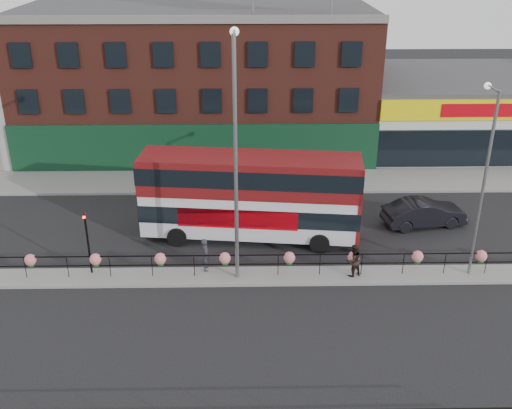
{
  "coord_description": "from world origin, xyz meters",
  "views": [
    {
      "loc": [
        -0.49,
        -24.66,
        15.26
      ],
      "look_at": [
        0.0,
        3.0,
        2.5
      ],
      "focal_mm": 42.0,
      "sensor_mm": 36.0,
      "label": 1
    }
  ],
  "objects_px": {
    "pedestrian_b": "(353,260)",
    "lamp_column_east": "(484,169)",
    "pedestrian_a": "(206,255)",
    "lamp_column_west": "(235,141)",
    "double_decker_bus": "(251,189)",
    "car": "(424,213)"
  },
  "relations": [
    {
      "from": "pedestrian_a",
      "to": "lamp_column_east",
      "type": "distance_m",
      "value": 13.47
    },
    {
      "from": "pedestrian_b",
      "to": "lamp_column_west",
      "type": "bearing_deg",
      "value": -28.56
    },
    {
      "from": "pedestrian_a",
      "to": "lamp_column_west",
      "type": "bearing_deg",
      "value": -109.09
    },
    {
      "from": "pedestrian_a",
      "to": "pedestrian_b",
      "type": "relative_size",
      "value": 1.03
    },
    {
      "from": "lamp_column_west",
      "to": "pedestrian_a",
      "type": "bearing_deg",
      "value": 165.27
    },
    {
      "from": "pedestrian_b",
      "to": "car",
      "type": "bearing_deg",
      "value": -157.54
    },
    {
      "from": "pedestrian_a",
      "to": "lamp_column_west",
      "type": "distance_m",
      "value": 6.09
    },
    {
      "from": "pedestrian_b",
      "to": "lamp_column_east",
      "type": "relative_size",
      "value": 0.18
    },
    {
      "from": "double_decker_bus",
      "to": "lamp_column_west",
      "type": "xyz_separation_m",
      "value": [
        -0.7,
        -4.0,
        4.01
      ]
    },
    {
      "from": "car",
      "to": "double_decker_bus",
      "type": "bearing_deg",
      "value": 87.6
    },
    {
      "from": "pedestrian_b",
      "to": "lamp_column_west",
      "type": "xyz_separation_m",
      "value": [
        -5.52,
        0.25,
        5.9
      ]
    },
    {
      "from": "double_decker_bus",
      "to": "lamp_column_east",
      "type": "distance_m",
      "value": 11.48
    },
    {
      "from": "car",
      "to": "lamp_column_east",
      "type": "relative_size",
      "value": 0.54
    },
    {
      "from": "double_decker_bus",
      "to": "car",
      "type": "xyz_separation_m",
      "value": [
        9.75,
        1.32,
        -2.1
      ]
    },
    {
      "from": "car",
      "to": "pedestrian_a",
      "type": "relative_size",
      "value": 2.88
    },
    {
      "from": "lamp_column_west",
      "to": "pedestrian_b",
      "type": "bearing_deg",
      "value": -2.58
    },
    {
      "from": "pedestrian_a",
      "to": "lamp_column_east",
      "type": "relative_size",
      "value": 0.19
    },
    {
      "from": "lamp_column_east",
      "to": "pedestrian_b",
      "type": "bearing_deg",
      "value": -176.59
    },
    {
      "from": "double_decker_bus",
      "to": "lamp_column_east",
      "type": "bearing_deg",
      "value": -20.5
    },
    {
      "from": "double_decker_bus",
      "to": "lamp_column_west",
      "type": "bearing_deg",
      "value": -99.93
    },
    {
      "from": "double_decker_bus",
      "to": "pedestrian_b",
      "type": "xyz_separation_m",
      "value": [
        4.82,
        -4.25,
        -1.9
      ]
    },
    {
      "from": "pedestrian_a",
      "to": "lamp_column_west",
      "type": "height_order",
      "value": "lamp_column_west"
    }
  ]
}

